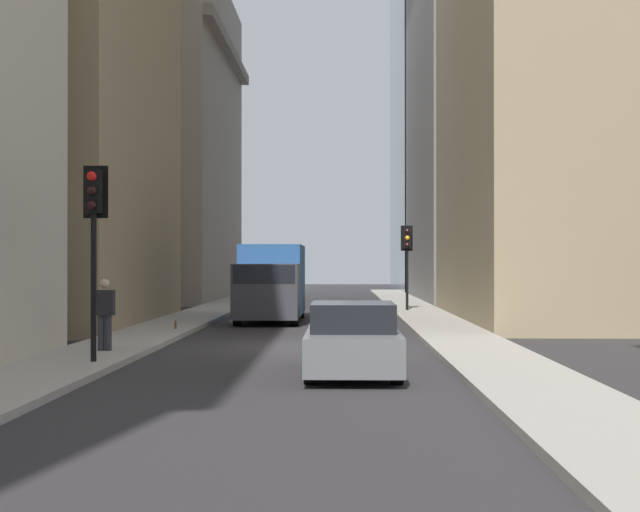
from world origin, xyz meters
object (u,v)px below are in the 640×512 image
at_px(traffic_light_midblock, 407,248).
at_px(pedestrian, 105,312).
at_px(traffic_light_foreground, 94,217).
at_px(hatchback_grey, 353,341).
at_px(discarded_bottle, 175,325).
at_px(delivery_truck, 271,282).

height_order(traffic_light_midblock, pedestrian, traffic_light_midblock).
bearing_deg(traffic_light_foreground, hatchback_grey, -101.03).
bearing_deg(traffic_light_foreground, discarded_bottle, -0.20).
xyz_separation_m(hatchback_grey, traffic_light_midblock, (21.68, -2.64, 2.16)).
relative_size(traffic_light_foreground, discarded_bottle, 15.10).
height_order(delivery_truck, traffic_light_midblock, traffic_light_midblock).
distance_m(delivery_truck, hatchback_grey, 16.20).
height_order(traffic_light_foreground, pedestrian, traffic_light_foreground).
height_order(hatchback_grey, traffic_light_foreground, traffic_light_foreground).
bearing_deg(traffic_light_midblock, delivery_truck, 136.53).
height_order(hatchback_grey, discarded_bottle, hatchback_grey).
distance_m(hatchback_grey, traffic_light_midblock, 21.94).
bearing_deg(traffic_light_foreground, pedestrian, 9.15).
bearing_deg(hatchback_grey, pedestrian, 59.49).
height_order(traffic_light_midblock, discarded_bottle, traffic_light_midblock).
xyz_separation_m(traffic_light_midblock, discarded_bottle, (-11.45, 7.96, -2.57)).
distance_m(hatchback_grey, pedestrian, 6.66).
xyz_separation_m(hatchback_grey, pedestrian, (3.38, 5.73, 0.38)).
relative_size(hatchback_grey, traffic_light_foreground, 1.05).
distance_m(hatchback_grey, discarded_bottle, 11.54).
distance_m(delivery_truck, traffic_light_midblock, 8.03).
bearing_deg(discarded_bottle, traffic_light_foreground, 179.80).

